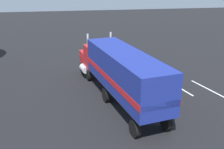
# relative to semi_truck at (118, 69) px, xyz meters

# --- Properties ---
(ground_plane) EXTENTS (120.00, 120.00, 0.00)m
(ground_plane) POSITION_rel_semi_truck_xyz_m (5.27, 0.52, -2.52)
(ground_plane) COLOR black
(lane_stripe_near) EXTENTS (4.37, 0.82, 0.01)m
(lane_stripe_near) POSITION_rel_semi_truck_xyz_m (5.67, -2.98, -2.52)
(lane_stripe_near) COLOR silver
(lane_stripe_near) RESTS_ON ground_plane
(lane_stripe_mid) EXTENTS (4.35, 1.01, 0.01)m
(lane_stripe_mid) POSITION_rel_semi_truck_xyz_m (1.46, -5.79, -2.52)
(lane_stripe_mid) COLOR silver
(lane_stripe_mid) RESTS_ON ground_plane
(lane_stripe_far) EXTENTS (4.34, 1.05, 0.01)m
(lane_stripe_far) POSITION_rel_semi_truck_xyz_m (0.39, -8.20, -2.52)
(lane_stripe_far) COLOR silver
(lane_stripe_far) RESTS_ON ground_plane
(semi_truck) EXTENTS (14.38, 5.00, 4.50)m
(semi_truck) POSITION_rel_semi_truck_xyz_m (0.00, 0.00, 0.00)
(semi_truck) COLOR red
(semi_truck) RESTS_ON ground_plane
(person_bystander) EXTENTS (0.36, 0.47, 1.63)m
(person_bystander) POSITION_rel_semi_truck_xyz_m (3.86, -1.75, -1.63)
(person_bystander) COLOR #2D3347
(person_bystander) RESTS_ON ground_plane
(motorcycle) EXTENTS (2.07, 0.61, 1.12)m
(motorcycle) POSITION_rel_semi_truck_xyz_m (-0.55, -3.43, -2.04)
(motorcycle) COLOR black
(motorcycle) RESTS_ON ground_plane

